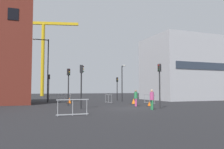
% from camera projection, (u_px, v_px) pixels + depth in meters
% --- Properties ---
extents(ground, '(160.00, 160.00, 0.00)m').
position_uv_depth(ground, '(128.00, 108.00, 20.80)').
color(ground, black).
extents(office_block, '(12.68, 9.58, 10.35)m').
position_uv_depth(office_block, '(185.00, 69.00, 39.21)').
color(office_block, '#B7B7BC').
rests_on(office_block, ground).
extents(construction_crane, '(14.16, 4.62, 19.72)m').
position_uv_depth(construction_crane, '(44.00, 46.00, 60.43)').
color(construction_crane, gold).
rests_on(construction_crane, ground).
extents(streetlamp_tall, '(2.09, 0.24, 8.38)m').
position_uv_depth(streetlamp_tall, '(46.00, 65.00, 30.39)').
color(streetlamp_tall, black).
rests_on(streetlamp_tall, ground).
extents(streetlamp_short, '(0.55, 1.56, 5.08)m').
position_uv_depth(streetlamp_short, '(122.00, 79.00, 32.38)').
color(streetlamp_short, '#232326').
rests_on(streetlamp_short, ground).
extents(traffic_light_near, '(0.38, 0.35, 4.03)m').
position_uv_depth(traffic_light_near, '(160.00, 79.00, 20.89)').
color(traffic_light_near, '#2D2D30').
rests_on(traffic_light_near, ground).
extents(traffic_light_island, '(0.39, 0.29, 3.87)m').
position_uv_depth(traffic_light_island, '(81.00, 79.00, 20.30)').
color(traffic_light_island, '#232326').
rests_on(traffic_light_island, ground).
extents(traffic_light_verge, '(0.32, 0.39, 3.91)m').
position_uv_depth(traffic_light_verge, '(68.00, 81.00, 24.30)').
color(traffic_light_verge, '#232326').
rests_on(traffic_light_verge, ground).
extents(traffic_light_median, '(0.27, 0.38, 3.59)m').
position_uv_depth(traffic_light_median, '(117.00, 85.00, 35.81)').
color(traffic_light_median, black).
rests_on(traffic_light_median, ground).
extents(traffic_light_far, '(0.39, 0.32, 3.89)m').
position_uv_depth(traffic_light_far, '(49.00, 83.00, 33.54)').
color(traffic_light_far, '#2D2D30').
rests_on(traffic_light_far, ground).
extents(pedestrian_walking, '(0.34, 0.34, 1.66)m').
position_uv_depth(pedestrian_walking, '(136.00, 97.00, 23.54)').
color(pedestrian_walking, '#D14C8C').
rests_on(pedestrian_walking, ground).
extents(pedestrian_waiting, '(0.34, 0.34, 1.71)m').
position_uv_depth(pedestrian_waiting, '(152.00, 98.00, 19.56)').
color(pedestrian_waiting, '#2D844C').
rests_on(pedestrian_waiting, ground).
extents(safety_barrier_left_run, '(0.28, 1.96, 1.08)m').
position_uv_depth(safety_barrier_left_run, '(109.00, 99.00, 29.09)').
color(safety_barrier_left_run, gray).
rests_on(safety_barrier_left_run, ground).
extents(safety_barrier_front, '(1.84, 0.19, 1.08)m').
position_uv_depth(safety_barrier_front, '(64.00, 98.00, 31.52)').
color(safety_barrier_front, '#B2B5BA').
rests_on(safety_barrier_front, ground).
extents(safety_barrier_mid_span, '(2.13, 0.15, 1.08)m').
position_uv_depth(safety_barrier_mid_span, '(73.00, 107.00, 14.94)').
color(safety_barrier_mid_span, '#B2B5BA').
rests_on(safety_barrier_mid_span, ground).
extents(safety_barrier_right_run, '(0.14, 2.55, 1.08)m').
position_uv_depth(safety_barrier_right_run, '(149.00, 99.00, 28.16)').
color(safety_barrier_right_run, gray).
rests_on(safety_barrier_right_run, ground).
extents(traffic_cone_on_verge, '(0.49, 0.49, 0.50)m').
position_uv_depth(traffic_cone_on_verge, '(149.00, 104.00, 23.75)').
color(traffic_cone_on_verge, black).
rests_on(traffic_cone_on_verge, ground).
extents(traffic_cone_by_barrier, '(0.65, 0.65, 0.66)m').
position_uv_depth(traffic_cone_by_barrier, '(134.00, 101.00, 27.21)').
color(traffic_cone_by_barrier, black).
rests_on(traffic_cone_by_barrier, ground).
extents(traffic_cone_striped, '(0.68, 0.68, 0.69)m').
position_uv_depth(traffic_cone_striped, '(69.00, 101.00, 28.24)').
color(traffic_cone_striped, black).
rests_on(traffic_cone_striped, ground).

